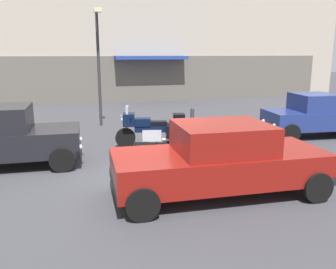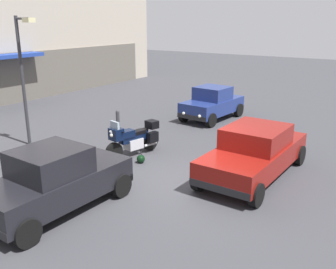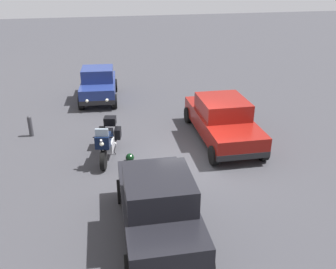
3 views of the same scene
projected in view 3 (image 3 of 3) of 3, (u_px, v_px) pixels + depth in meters
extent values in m
plane|color=#38383D|center=(192.00, 162.00, 12.06)|extent=(80.00, 80.00, 0.00)
cylinder|color=black|center=(103.00, 160.00, 11.52)|extent=(0.66, 0.27, 0.64)
cylinder|color=black|center=(111.00, 138.00, 12.99)|extent=(0.66, 0.27, 0.64)
cylinder|color=#B7B7BC|center=(103.00, 148.00, 11.36)|extent=(0.33, 0.14, 0.68)
cube|color=#B7B7BC|center=(107.00, 145.00, 12.25)|extent=(0.67, 0.52, 0.36)
cube|color=black|center=(107.00, 139.00, 12.15)|extent=(1.13, 0.50, 0.28)
cube|color=black|center=(105.00, 138.00, 11.80)|extent=(0.58, 0.44, 0.24)
cube|color=black|center=(107.00, 133.00, 12.27)|extent=(0.61, 0.41, 0.12)
cube|color=black|center=(103.00, 141.00, 11.38)|extent=(0.44, 0.51, 0.40)
cube|color=#8C9EAD|center=(102.00, 133.00, 11.22)|extent=(0.16, 0.41, 0.28)
sphere|color=#EAEACC|center=(102.00, 144.00, 11.22)|extent=(0.14, 0.14, 0.14)
cylinder|color=black|center=(103.00, 137.00, 11.41)|extent=(0.17, 0.61, 0.04)
cylinder|color=#B7B7BC|center=(116.00, 141.00, 12.85)|extent=(0.56, 0.20, 0.09)
cube|color=black|center=(118.00, 133.00, 12.78)|extent=(0.43, 0.28, 0.36)
cube|color=black|center=(102.00, 133.00, 12.78)|extent=(0.43, 0.28, 0.36)
cube|color=black|center=(110.00, 121.00, 12.82)|extent=(0.44, 0.47, 0.28)
cylinder|color=black|center=(114.00, 151.00, 12.50)|extent=(0.05, 0.13, 0.29)
sphere|color=black|center=(130.00, 158.00, 12.06)|extent=(0.28, 0.28, 0.28)
cube|color=maroon|center=(222.00, 123.00, 13.44)|extent=(4.55, 1.88, 0.64)
cube|color=maroon|center=(223.00, 107.00, 13.22)|extent=(1.94, 1.67, 0.60)
cube|color=#8C9EAD|center=(215.00, 99.00, 14.03)|extent=(0.10, 1.50, 0.51)
cube|color=#8C9EAD|center=(231.00, 116.00, 12.42)|extent=(0.10, 1.50, 0.48)
cube|color=black|center=(205.00, 108.00, 15.50)|extent=(0.17, 1.76, 0.20)
cube|color=black|center=(243.00, 156.00, 11.56)|extent=(0.17, 1.76, 0.20)
cylinder|color=black|center=(188.00, 115.00, 15.04)|extent=(0.65, 0.24, 0.64)
cylinder|color=black|center=(227.00, 112.00, 15.32)|extent=(0.65, 0.24, 0.64)
cylinder|color=black|center=(214.00, 155.00, 11.82)|extent=(0.65, 0.24, 0.64)
cylinder|color=black|center=(263.00, 151.00, 12.10)|extent=(0.65, 0.24, 0.64)
sphere|color=silver|center=(194.00, 106.00, 15.41)|extent=(0.14, 0.14, 0.14)
sphere|color=silver|center=(216.00, 104.00, 15.57)|extent=(0.14, 0.14, 0.14)
cube|color=navy|center=(99.00, 87.00, 17.50)|extent=(3.52, 1.84, 0.64)
cube|color=navy|center=(98.00, 74.00, 17.24)|extent=(1.52, 1.55, 0.60)
cube|color=#8C9EAD|center=(97.00, 78.00, 16.66)|extent=(0.17, 1.33, 0.51)
cube|color=#8C9EAD|center=(98.00, 71.00, 17.83)|extent=(0.17, 1.33, 0.48)
cube|color=black|center=(97.00, 103.00, 16.10)|extent=(0.25, 1.56, 0.20)
cube|color=black|center=(100.00, 82.00, 19.08)|extent=(0.25, 1.56, 0.20)
cylinder|color=black|center=(114.00, 101.00, 16.59)|extent=(0.66, 0.27, 0.64)
cylinder|color=black|center=(81.00, 103.00, 16.42)|extent=(0.66, 0.27, 0.64)
cylinder|color=black|center=(115.00, 85.00, 18.84)|extent=(0.66, 0.27, 0.64)
cylinder|color=black|center=(86.00, 86.00, 18.68)|extent=(0.66, 0.27, 0.64)
sphere|color=silver|center=(107.00, 100.00, 16.05)|extent=(0.14, 0.14, 0.14)
sphere|color=silver|center=(87.00, 101.00, 15.96)|extent=(0.14, 0.14, 0.14)
cube|color=black|center=(158.00, 210.00, 8.61)|extent=(3.85, 1.76, 0.68)
cube|color=black|center=(159.00, 189.00, 8.21)|extent=(1.65, 1.56, 0.64)
cube|color=#8C9EAD|center=(154.00, 172.00, 8.88)|extent=(0.10, 1.40, 0.54)
cube|color=#8C9EAD|center=(164.00, 209.00, 7.53)|extent=(0.10, 1.40, 0.51)
cube|color=black|center=(148.00, 178.00, 10.37)|extent=(0.17, 1.64, 0.20)
cylinder|color=black|center=(121.00, 191.00, 9.93)|extent=(0.65, 0.24, 0.64)
cylinder|color=black|center=(178.00, 186.00, 10.18)|extent=(0.65, 0.24, 0.64)
cylinder|color=black|center=(206.00, 261.00, 7.58)|extent=(0.65, 0.24, 0.64)
sphere|color=silver|center=(132.00, 175.00, 10.29)|extent=(0.14, 0.14, 0.14)
sphere|color=silver|center=(163.00, 172.00, 10.44)|extent=(0.14, 0.14, 0.14)
cylinder|color=#333338|center=(30.00, 127.00, 13.80)|extent=(0.16, 0.16, 0.73)
sphere|color=#333338|center=(29.00, 118.00, 13.65)|extent=(0.16, 0.16, 0.16)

